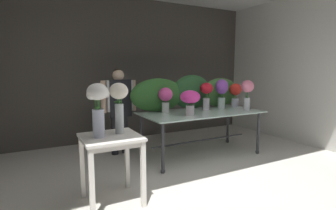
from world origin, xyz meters
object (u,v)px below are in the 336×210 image
at_px(florist, 119,102).
at_px(vase_rosy_lilies, 247,91).
at_px(vase_violet_dahlias, 222,91).
at_px(display_table_glass, 201,117).
at_px(vase_magenta_tulips, 190,99).
at_px(vase_cream_lisianthus_tall, 119,102).
at_px(vase_crimson_stock, 206,92).
at_px(vase_scarlet_snapdragons, 235,93).
at_px(vase_white_roses_tall, 98,105).
at_px(vase_fuchsia_freesia, 166,97).
at_px(side_table_white, 111,146).

height_order(florist, vase_rosy_lilies, florist).
height_order(florist, vase_violet_dahlias, florist).
relative_size(display_table_glass, vase_magenta_tulips, 5.27).
bearing_deg(display_table_glass, vase_rosy_lilies, -16.44).
bearing_deg(vase_cream_lisianthus_tall, vase_violet_dahlias, 23.08).
relative_size(vase_crimson_stock, vase_magenta_tulips, 1.23).
distance_m(vase_rosy_lilies, vase_cream_lisianthus_tall, 2.60).
bearing_deg(vase_rosy_lilies, vase_scarlet_snapdragons, 74.35).
bearing_deg(vase_white_roses_tall, vase_rosy_lilies, 13.00).
distance_m(vase_crimson_stock, vase_rosy_lilies, 0.73).
xyz_separation_m(vase_fuchsia_freesia, vase_scarlet_snapdragons, (1.53, -0.01, 0.01)).
height_order(display_table_glass, florist, florist).
xyz_separation_m(vase_magenta_tulips, vase_white_roses_tall, (-1.61, -0.68, 0.09)).
bearing_deg(vase_white_roses_tall, vase_crimson_stock, 24.73).
relative_size(vase_crimson_stock, vase_fuchsia_freesia, 1.16).
bearing_deg(vase_violet_dahlias, vase_magenta_tulips, -159.11).
xyz_separation_m(display_table_glass, vase_magenta_tulips, (-0.37, -0.20, 0.36)).
bearing_deg(vase_fuchsia_freesia, vase_scarlet_snapdragons, -0.30).
relative_size(vase_violet_dahlias, vase_fuchsia_freesia, 1.28).
bearing_deg(vase_rosy_lilies, vase_violet_dahlias, 123.64).
bearing_deg(florist, vase_magenta_tulips, -48.12).
bearing_deg(vase_scarlet_snapdragons, display_table_glass, -168.13).
height_order(vase_scarlet_snapdragons, vase_cream_lisianthus_tall, vase_cream_lisianthus_tall).
height_order(vase_violet_dahlias, vase_cream_lisianthus_tall, vase_cream_lisianthus_tall).
bearing_deg(florist, display_table_glass, -31.67).
distance_m(florist, vase_fuchsia_freesia, 0.85).
bearing_deg(vase_fuchsia_freesia, vase_crimson_stock, -7.27).
distance_m(display_table_glass, vase_scarlet_snapdragons, 1.03).
bearing_deg(vase_scarlet_snapdragons, vase_fuchsia_freesia, 179.70).
bearing_deg(vase_cream_lisianthus_tall, vase_white_roses_tall, -166.13).
xyz_separation_m(vase_crimson_stock, vase_fuchsia_freesia, (-0.77, 0.10, -0.06)).
distance_m(vase_fuchsia_freesia, vase_rosy_lilies, 1.48).
xyz_separation_m(vase_rosy_lilies, vase_white_roses_tall, (-2.79, -0.64, 0.00)).
distance_m(side_table_white, vase_magenta_tulips, 1.67).
xyz_separation_m(vase_violet_dahlias, vase_rosy_lilies, (0.26, -0.39, 0.02)).
relative_size(vase_fuchsia_freesia, vase_cream_lisianthus_tall, 0.73).
distance_m(vase_violet_dahlias, vase_magenta_tulips, 0.99).
bearing_deg(florist, vase_crimson_stock, -24.89).
xyz_separation_m(vase_white_roses_tall, vase_cream_lisianthus_tall, (0.25, 0.06, 0.02)).
bearing_deg(vase_scarlet_snapdragons, vase_rosy_lilies, -105.65).
bearing_deg(vase_crimson_stock, vase_magenta_tulips, -150.31).
bearing_deg(vase_fuchsia_freesia, florist, 139.01).
xyz_separation_m(florist, vase_crimson_stock, (1.41, -0.65, 0.16)).
relative_size(side_table_white, vase_fuchsia_freesia, 1.83).
height_order(display_table_glass, vase_crimson_stock, vase_crimson_stock).
bearing_deg(vase_rosy_lilies, vase_cream_lisianthus_tall, -167.09).
xyz_separation_m(side_table_white, vase_violet_dahlias, (2.40, 1.03, 0.45)).
bearing_deg(display_table_glass, vase_crimson_stock, 31.20).
distance_m(side_table_white, vase_rosy_lilies, 2.77).
bearing_deg(display_table_glass, vase_magenta_tulips, -151.05).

